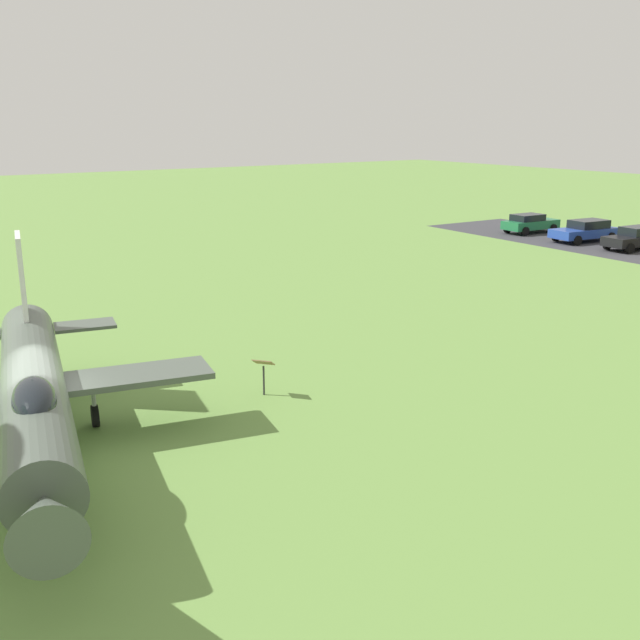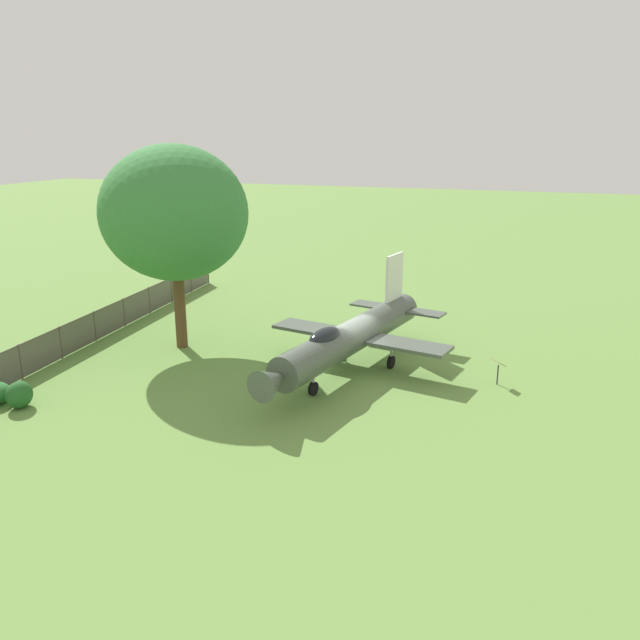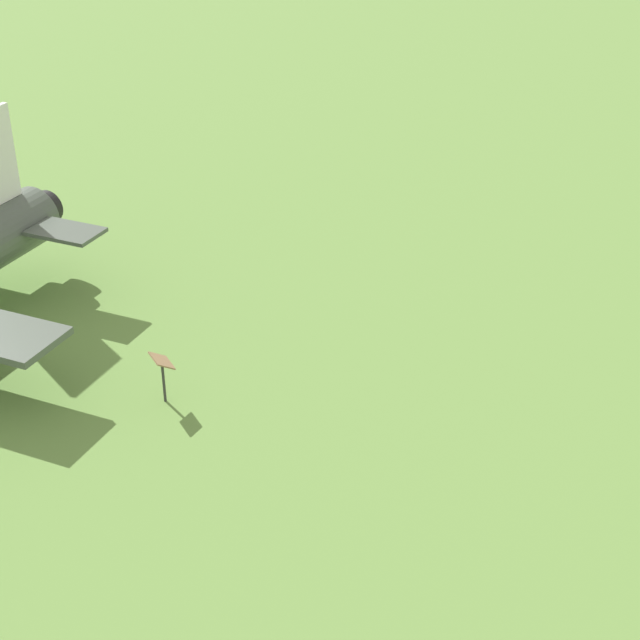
% 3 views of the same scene
% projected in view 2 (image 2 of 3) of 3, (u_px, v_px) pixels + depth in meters
% --- Properties ---
extents(ground_plane, '(200.00, 200.00, 0.00)m').
position_uv_depth(ground_plane, '(352.00, 370.00, 30.43)').
color(ground_plane, '#668E42').
extents(display_jet, '(13.63, 9.01, 4.81)m').
position_uv_depth(display_jet, '(349.00, 337.00, 29.64)').
color(display_jet, '#4C564C').
rests_on(display_jet, ground_plane).
extents(shade_tree, '(7.00, 7.39, 10.27)m').
position_uv_depth(shade_tree, '(174.00, 213.00, 31.79)').
color(shade_tree, brown).
rests_on(shade_tree, ground_plane).
extents(perimeter_fence, '(31.33, 2.22, 1.65)m').
position_uv_depth(perimeter_fence, '(78.00, 333.00, 33.03)').
color(perimeter_fence, '#4C4238').
rests_on(perimeter_fence, ground_plane).
extents(shrub_near_fence, '(1.15, 0.95, 1.12)m').
position_uv_depth(shrub_near_fence, '(19.00, 395.00, 26.13)').
color(shrub_near_fence, '#235B26').
rests_on(shrub_near_fence, ground_plane).
extents(info_plaque, '(0.71, 0.69, 1.14)m').
position_uv_depth(info_plaque, '(498.00, 366.00, 28.47)').
color(info_plaque, '#333333').
rests_on(info_plaque, ground_plane).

